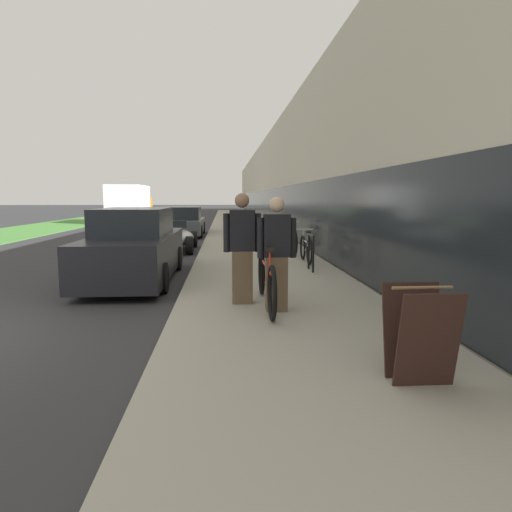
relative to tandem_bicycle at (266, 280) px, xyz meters
name	(u,v)px	position (x,y,z in m)	size (l,w,h in m)	color
sidewalk_slab	(241,228)	(0.31, 19.62, -0.49)	(3.50, 70.00, 0.15)	#A39E8E
storefront_facade	(326,184)	(7.09, 27.62, 2.32)	(10.01, 70.00, 5.77)	beige
lawn_strip	(56,226)	(-11.64, 23.62, -0.55)	(4.57, 70.00, 0.03)	#478438
tandem_bicycle	(266,280)	(0.00, 0.00, 0.00)	(0.52, 2.54, 0.98)	black
person_rider	(277,254)	(0.13, -0.31, 0.44)	(0.58, 0.23, 1.70)	brown
person_bystander	(242,248)	(-0.36, 0.23, 0.47)	(0.60, 0.23, 1.76)	brown
bike_rack_hoop	(311,249)	(1.35, 3.39, 0.10)	(0.05, 0.60, 0.84)	black
cruiser_bike_nearest	(306,249)	(1.48, 4.75, -0.05)	(0.52, 1.66, 0.85)	black
cruiser_bike_middle	(292,240)	(1.41, 6.71, -0.01)	(0.52, 1.84, 0.96)	black
cruiser_bike_farthest	(288,234)	(1.61, 9.06, -0.02)	(0.52, 1.84, 0.93)	black
sandwich_board_sign	(420,334)	(1.14, -3.05, 0.04)	(0.56, 0.56, 0.90)	#331E19
parked_sedan_curbside	(135,248)	(-2.62, 3.21, 0.17)	(1.74, 4.76, 1.61)	black
vintage_roadster_curbside	(167,238)	(-2.62, 8.93, -0.12)	(1.90, 3.92, 1.02)	silver
parked_sedan_far	(184,223)	(-2.61, 15.28, 0.07)	(1.92, 4.63, 1.39)	#4C5156
moving_truck	(130,204)	(-7.41, 26.69, 0.80)	(2.33, 6.56, 2.69)	orange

